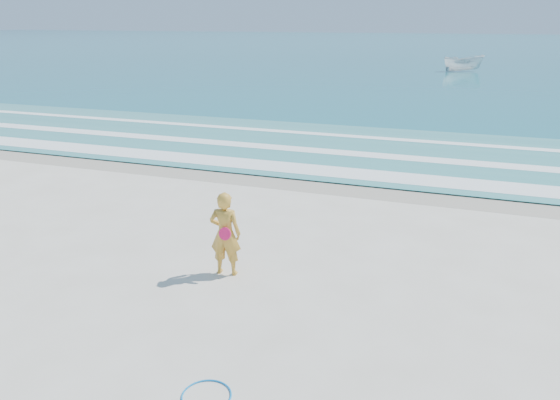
% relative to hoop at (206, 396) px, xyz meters
% --- Properties ---
extents(ground, '(400.00, 400.00, 0.00)m').
position_rel_hoop_xyz_m(ground, '(-1.34, 2.01, -0.01)').
color(ground, silver).
rests_on(ground, ground).
extents(wet_sand, '(400.00, 2.40, 0.00)m').
position_rel_hoop_xyz_m(wet_sand, '(-1.34, 11.01, -0.01)').
color(wet_sand, '#B2A893').
rests_on(wet_sand, ground).
extents(ocean, '(400.00, 190.00, 0.04)m').
position_rel_hoop_xyz_m(ocean, '(-1.34, 107.01, 0.01)').
color(ocean, '#19727F').
rests_on(ocean, ground).
extents(shallow, '(400.00, 10.00, 0.01)m').
position_rel_hoop_xyz_m(shallow, '(-1.34, 16.01, 0.03)').
color(shallow, '#59B7AD').
rests_on(shallow, ocean).
extents(foam_near, '(400.00, 1.40, 0.01)m').
position_rel_hoop_xyz_m(foam_near, '(-1.34, 12.31, 0.04)').
color(foam_near, white).
rests_on(foam_near, shallow).
extents(foam_mid, '(400.00, 0.90, 0.01)m').
position_rel_hoop_xyz_m(foam_mid, '(-1.34, 15.21, 0.04)').
color(foam_mid, white).
rests_on(foam_mid, shallow).
extents(foam_far, '(400.00, 0.60, 0.01)m').
position_rel_hoop_xyz_m(foam_far, '(-1.34, 18.51, 0.04)').
color(foam_far, white).
rests_on(foam_far, shallow).
extents(hoop, '(0.75, 0.75, 0.03)m').
position_rel_hoop_xyz_m(hoop, '(0.00, 0.00, 0.00)').
color(hoop, '#0B7BCC').
rests_on(hoop, ground).
extents(boat, '(4.49, 3.20, 1.63)m').
position_rel_hoop_xyz_m(boat, '(1.60, 53.99, 0.84)').
color(boat, white).
rests_on(boat, ocean).
extents(woman, '(0.72, 0.53, 1.83)m').
position_rel_hoop_xyz_m(woman, '(-1.44, 3.76, 0.90)').
color(woman, gold).
rests_on(woman, ground).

